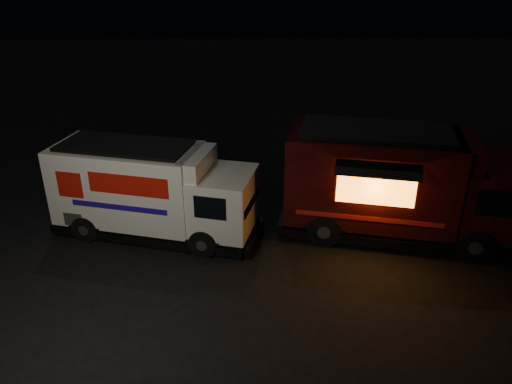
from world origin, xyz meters
name	(u,v)px	position (x,y,z in m)	size (l,w,h in m)	color
ground	(213,272)	(0.00, 0.00, 0.00)	(80.00, 80.00, 0.00)	black
white_truck	(155,191)	(-1.79, 2.14, 1.40)	(6.19, 2.11, 2.81)	silver
red_truck	(403,184)	(5.48, 2.02, 1.64)	(7.04, 2.59, 3.28)	#360C09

